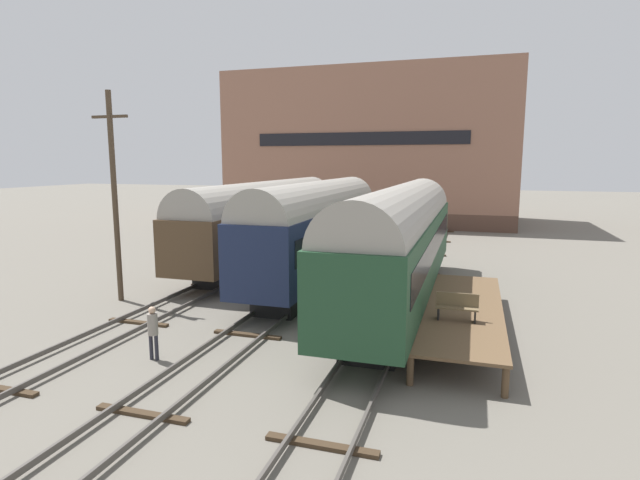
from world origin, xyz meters
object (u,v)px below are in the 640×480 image
train_car_brown (266,217)px  person_worker (153,328)px  bench (457,306)px  utility_pole (115,195)px  train_car_green (401,238)px  train_car_navy (317,226)px

train_car_brown → person_worker: bearing=-79.8°
bench → utility_pole: bearing=174.4°
utility_pole → train_car_brown: bearing=73.8°
train_car_green → bench: bearing=-59.8°
bench → utility_pole: utility_pole is taller
bench → person_worker: bench is taller
train_car_green → person_worker: (-6.55, -8.44, -1.95)m
train_car_navy → train_car_brown: train_car_navy is taller
train_car_navy → utility_pole: 9.64m
train_car_navy → train_car_brown: (-4.66, 4.30, -0.14)m
train_car_navy → person_worker: 11.51m
train_car_brown → utility_pole: 10.59m
train_car_brown → bench: (11.90, -11.46, -1.43)m
person_worker → utility_pole: (-5.69, 5.48, 3.75)m
train_car_green → utility_pole: (-12.23, -2.96, 1.80)m
train_car_brown → person_worker: (2.78, -15.48, -1.83)m
person_worker → utility_pole: utility_pole is taller
train_car_green → person_worker: train_car_green is taller
train_car_brown → bench: bearing=-43.9°
train_car_brown → utility_pole: size_ratio=2.01×
train_car_green → utility_pole: size_ratio=1.95×
train_car_navy → bench: bearing=-44.7°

